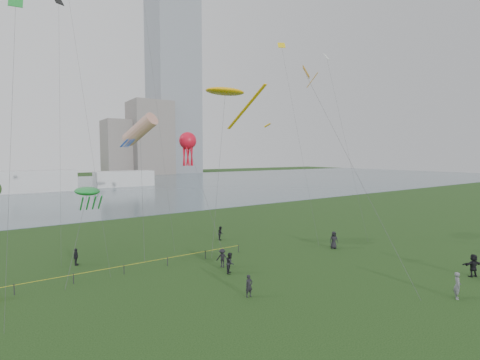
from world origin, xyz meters
TOP-DOWN VIEW (x-y plane):
  - ground_plane at (0.00, 0.00)m, footprint 400.00×400.00m
  - lake at (0.00, 100.00)m, footprint 400.00×120.00m
  - tower at (62.00, 168.00)m, footprint 24.00×24.00m
  - building_mid at (46.00, 162.00)m, footprint 20.00×20.00m
  - building_low at (32.00, 168.00)m, footprint 16.00×18.00m
  - pavilion_left at (-12.00, 95.00)m, footprint 22.00×8.00m
  - pavilion_right at (14.00, 98.00)m, footprint 18.00×7.00m
  - fence at (-16.04, 13.33)m, footprint 24.07×0.07m
  - kite_flyer at (8.50, -5.35)m, footprint 0.84×0.77m
  - spectator_a at (-2.14, 8.37)m, footprint 1.11×1.12m
  - spectator_b at (-1.88, 10.14)m, footprint 1.19×1.27m
  - spectator_c at (-12.94, 18.33)m, footprint 0.80×1.01m
  - spectator_d at (11.66, 8.71)m, footprint 1.10×0.98m
  - spectator_e at (14.47, -3.97)m, footprint 1.88×1.21m
  - spectator_f at (-3.74, 3.32)m, footprint 0.60×0.40m
  - spectator_g at (3.29, 19.03)m, footprint 0.97×1.02m
  - kite_stingray at (3.79, 18.57)m, footprint 7.66×10.05m
  - kite_windsock at (-5.40, 22.02)m, footprint 4.14×9.05m
  - kite_creature at (-11.44, 20.14)m, footprint 4.42×10.02m
  - kite_octopus at (-0.50, 20.02)m, footprint 2.00×8.10m
  - kite_delta at (8.54, 9.40)m, footprint 3.43×15.19m
  - small_kites at (-3.34, 18.58)m, footprint 34.42×12.41m

SIDE VIEW (x-z plane):
  - ground_plane at x=0.00m, z-range 0.00..0.00m
  - lake at x=0.00m, z-range -0.02..0.06m
  - fence at x=-16.04m, z-range 0.03..1.08m
  - spectator_c at x=-12.94m, z-range 0.00..1.61m
  - spectator_f at x=-3.74m, z-range 0.00..1.64m
  - spectator_g at x=3.29m, z-range 0.00..1.67m
  - spectator_b at x=-1.88m, z-range 0.00..1.73m
  - spectator_a at x=-2.14m, z-range 0.00..1.83m
  - spectator_d at x=11.66m, z-range 0.00..1.90m
  - kite_flyer at x=8.50m, z-range 0.00..1.93m
  - spectator_e at x=14.47m, z-range 0.00..1.94m
  - pavilion_right at x=14.00m, z-range 0.00..5.00m
  - pavilion_left at x=-12.00m, z-range 0.00..6.00m
  - kite_creature at x=-11.44m, z-range 3.14..10.30m
  - kite_octopus at x=-0.50m, z-range 5.38..18.35m
  - kite_windsock at x=-5.40m, z-range 5.66..20.66m
  - building_low at x=32.00m, z-range 0.00..28.00m
  - kite_stingray at x=3.79m, z-range 8.62..26.81m
  - kite_delta at x=8.54m, z-range 8.01..27.69m
  - building_mid at x=46.00m, z-range 0.00..38.00m
  - small_kites at x=-3.34m, z-range 20.78..28.93m
  - tower at x=62.00m, z-range 0.00..120.00m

